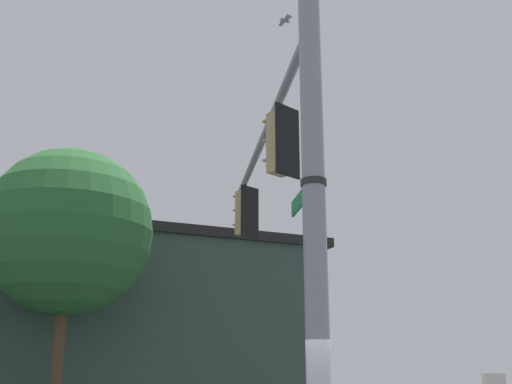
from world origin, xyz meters
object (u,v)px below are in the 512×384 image
(traffic_light_mid_inner, at_px, (244,213))
(street_name_sign, at_px, (307,191))
(bird_flying, at_px, (285,20))
(traffic_light_nearest_pole, at_px, (279,143))

(traffic_light_mid_inner, height_order, street_name_sign, traffic_light_mid_inner)
(traffic_light_mid_inner, distance_m, bird_flying, 4.49)
(traffic_light_mid_inner, relative_size, street_name_sign, 1.03)
(traffic_light_nearest_pole, height_order, traffic_light_mid_inner, same)
(traffic_light_nearest_pole, xyz_separation_m, traffic_light_mid_inner, (2.69, 3.81, 0.00))
(traffic_light_nearest_pole, bearing_deg, street_name_sign, -124.85)
(street_name_sign, distance_m, bird_flying, 6.53)
(traffic_light_mid_inner, xyz_separation_m, street_name_sign, (-3.79, -5.39, -1.39))
(bird_flying, bearing_deg, traffic_light_nearest_pole, -139.63)
(street_name_sign, bearing_deg, bird_flying, 47.20)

